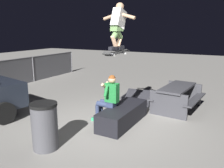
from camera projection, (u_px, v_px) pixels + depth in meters
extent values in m
plane|color=gray|center=(112.00, 125.00, 6.10)|extent=(40.00, 40.00, 0.00)
cube|color=black|center=(123.00, 115.00, 6.17)|extent=(1.85, 0.68, 0.47)
cube|color=#2D3856|center=(112.00, 104.00, 6.14)|extent=(0.32, 0.20, 0.12)
cube|color=#1E7233|center=(112.00, 93.00, 6.07)|extent=(0.21, 0.34, 0.50)
sphere|color=tan|center=(112.00, 79.00, 5.99)|extent=(0.20, 0.20, 0.20)
sphere|color=brown|center=(112.00, 79.00, 5.99)|extent=(0.19, 0.19, 0.19)
cylinder|color=#1E7233|center=(106.00, 91.00, 5.91)|extent=(0.19, 0.08, 0.29)
cylinder|color=tan|center=(104.00, 86.00, 6.00)|extent=(0.24, 0.08, 0.19)
cylinder|color=#1E7233|center=(114.00, 88.00, 6.25)|extent=(0.19, 0.08, 0.29)
cylinder|color=tan|center=(109.00, 84.00, 6.21)|extent=(0.24, 0.08, 0.19)
cylinder|color=#2D3856|center=(104.00, 104.00, 6.16)|extent=(0.15, 0.40, 0.14)
cylinder|color=#2D3856|center=(97.00, 112.00, 6.31)|extent=(0.11, 0.11, 0.43)
cube|color=#2D9E66|center=(96.00, 120.00, 6.38)|extent=(0.11, 0.26, 0.08)
cylinder|color=#2D3856|center=(107.00, 103.00, 6.31)|extent=(0.15, 0.40, 0.14)
cylinder|color=#2D3856|center=(101.00, 110.00, 6.47)|extent=(0.11, 0.11, 0.43)
cube|color=#2D9E66|center=(100.00, 117.00, 6.54)|extent=(0.11, 0.26, 0.08)
cube|color=black|center=(117.00, 52.00, 5.78)|extent=(0.81, 0.25, 0.11)
cube|color=black|center=(125.00, 50.00, 6.15)|extent=(0.14, 0.21, 0.04)
cube|color=black|center=(107.00, 53.00, 5.40)|extent=(0.13, 0.21, 0.07)
cube|color=#99999E|center=(122.00, 52.00, 6.02)|extent=(0.07, 0.16, 0.04)
cylinder|color=white|center=(119.00, 53.00, 6.07)|extent=(0.06, 0.03, 0.05)
cylinder|color=white|center=(125.00, 54.00, 5.97)|extent=(0.06, 0.03, 0.05)
cube|color=#99999E|center=(111.00, 54.00, 5.55)|extent=(0.07, 0.16, 0.04)
cylinder|color=white|center=(108.00, 55.00, 5.60)|extent=(0.06, 0.03, 0.05)
cylinder|color=white|center=(114.00, 56.00, 5.51)|extent=(0.06, 0.03, 0.05)
cube|color=black|center=(120.00, 47.00, 5.90)|extent=(0.27, 0.12, 0.08)
cube|color=black|center=(113.00, 48.00, 5.60)|extent=(0.27, 0.12, 0.08)
cylinder|color=tan|center=(119.00, 41.00, 5.82)|extent=(0.24, 0.12, 0.31)
cylinder|color=#4F6E3F|center=(118.00, 33.00, 5.72)|extent=(0.34, 0.15, 0.33)
cylinder|color=tan|center=(114.00, 42.00, 5.61)|extent=(0.24, 0.12, 0.31)
cylinder|color=#4F6E3F|center=(116.00, 33.00, 5.63)|extent=(0.34, 0.15, 0.33)
cube|color=#4F6E3F|center=(117.00, 29.00, 5.65)|extent=(0.31, 0.22, 0.12)
cube|color=white|center=(119.00, 19.00, 5.66)|extent=(0.47, 0.25, 0.52)
sphere|color=tan|center=(120.00, 7.00, 5.65)|extent=(0.20, 0.20, 0.20)
cylinder|color=tan|center=(111.00, 16.00, 5.78)|extent=(0.11, 0.45, 0.19)
cylinder|color=tan|center=(127.00, 16.00, 5.55)|extent=(0.11, 0.45, 0.19)
cube|color=#28282D|center=(138.00, 101.00, 8.09)|extent=(1.04, 1.06, 0.06)
cube|color=#28282D|center=(138.00, 99.00, 8.07)|extent=(1.01, 1.06, 0.44)
cube|color=#28282D|center=(125.00, 97.00, 8.29)|extent=(0.86, 0.12, 0.21)
cube|color=#28282D|center=(151.00, 101.00, 7.85)|extent=(0.86, 0.12, 0.21)
cube|color=#38383D|center=(178.00, 87.00, 7.16)|extent=(1.76, 0.86, 0.06)
cube|color=#38383D|center=(160.00, 94.00, 7.52)|extent=(1.72, 0.40, 0.04)
cube|color=#38383D|center=(195.00, 99.00, 6.93)|extent=(1.72, 0.40, 0.04)
cube|color=#38383D|center=(184.00, 93.00, 7.87)|extent=(0.17, 1.10, 0.72)
cube|color=#38383D|center=(168.00, 105.00, 6.61)|extent=(0.17, 1.10, 0.72)
cylinder|color=#47474C|center=(45.00, 127.00, 4.82)|extent=(0.53, 0.53, 0.93)
cylinder|color=black|center=(43.00, 105.00, 4.71)|extent=(0.56, 0.56, 0.06)
cylinder|color=slate|center=(33.00, 69.00, 11.21)|extent=(0.05, 0.05, 1.19)
cylinder|color=slate|center=(72.00, 62.00, 13.80)|extent=(0.05, 0.05, 1.19)
cylinder|color=black|center=(4.00, 113.00, 6.14)|extent=(0.63, 0.34, 0.60)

